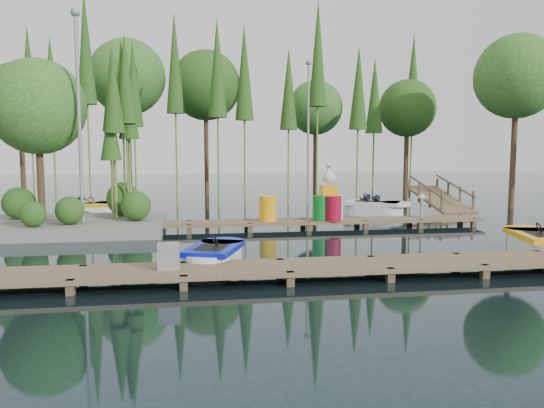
{
  "coord_description": "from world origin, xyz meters",
  "views": [
    {
      "loc": [
        -2.0,
        -15.55,
        2.81
      ],
      "look_at": [
        0.5,
        0.5,
        1.1
      ],
      "focal_mm": 35.0,
      "sensor_mm": 36.0,
      "label": 1
    }
  ],
  "objects": [
    {
      "name": "yellow_barrel",
      "position": [
        0.66,
        2.5,
        0.74
      ],
      "size": [
        0.58,
        0.58,
        0.88
      ],
      "primitive_type": "cylinder",
      "color": "#FFA60D",
      "rests_on": "far_dock"
    },
    {
      "name": "ground_plane",
      "position": [
        0.0,
        0.0,
        0.0
      ],
      "size": [
        90.0,
        90.0,
        0.0
      ],
      "primitive_type": "plane",
      "color": "#1B2D33"
    },
    {
      "name": "near_dock",
      "position": [
        0.0,
        -4.5,
        0.23
      ],
      "size": [
        18.0,
        1.5,
        0.5
      ],
      "color": "brown",
      "rests_on": "ground"
    },
    {
      "name": "lamp_island",
      "position": [
        -5.5,
        2.5,
        4.26
      ],
      "size": [
        0.3,
        0.3,
        7.25
      ],
      "color": "gray",
      "rests_on": "ground"
    },
    {
      "name": "ramp",
      "position": [
        9.0,
        6.5,
        0.59
      ],
      "size": [
        1.5,
        3.94,
        1.49
      ],
      "color": "brown",
      "rests_on": "ground"
    },
    {
      "name": "island",
      "position": [
        -6.3,
        3.29,
        3.18
      ],
      "size": [
        6.2,
        4.2,
        6.75
      ],
      "color": "slate",
      "rests_on": "ground"
    },
    {
      "name": "boat_yellow_far",
      "position": [
        -6.18,
        7.2,
        0.28
      ],
      "size": [
        2.85,
        1.96,
        1.31
      ],
      "rotation": [
        0.0,
        0.0,
        -0.02
      ],
      "color": "white",
      "rests_on": "ground"
    },
    {
      "name": "utility_cabinet",
      "position": [
        -2.46,
        -4.5,
        0.57
      ],
      "size": [
        0.44,
        0.38,
        0.54
      ],
      "primitive_type": "cube",
      "color": "gray",
      "rests_on": "near_dock"
    },
    {
      "name": "tree_screen",
      "position": [
        -2.04,
        10.6,
        6.12
      ],
      "size": [
        34.42,
        18.53,
        10.31
      ],
      "color": "#48311E",
      "rests_on": "ground"
    },
    {
      "name": "lamp_rear",
      "position": [
        4.0,
        11.0,
        4.26
      ],
      "size": [
        0.3,
        0.3,
        7.25
      ],
      "color": "gray",
      "rests_on": "ground"
    },
    {
      "name": "boat_white_far",
      "position": [
        5.65,
        5.65,
        0.3
      ],
      "size": [
        3.08,
        2.52,
        1.34
      ],
      "rotation": [
        0.0,
        0.0,
        0.17
      ],
      "color": "white",
      "rests_on": "ground"
    },
    {
      "name": "far_dock",
      "position": [
        1.0,
        2.5,
        0.23
      ],
      "size": [
        15.0,
        1.2,
        0.5
      ],
      "color": "brown",
      "rests_on": "ground"
    },
    {
      "name": "boat_blue",
      "position": [
        -1.45,
        -3.06,
        0.23
      ],
      "size": [
        1.82,
        2.62,
        0.81
      ],
      "rotation": [
        0.0,
        0.0,
        -0.34
      ],
      "color": "white",
      "rests_on": "ground"
    },
    {
      "name": "seagull_post",
      "position": [
        6.32,
        2.5,
        0.88
      ],
      "size": [
        0.54,
        0.29,
        0.86
      ],
      "color": "gray",
      "rests_on": "far_dock"
    },
    {
      "name": "drum_cluster",
      "position": [
        2.82,
        2.35,
        0.89
      ],
      "size": [
        1.16,
        1.07,
        2.01
      ],
      "color": "#0C7221",
      "rests_on": "far_dock"
    },
    {
      "name": "boat_yellow_near",
      "position": [
        7.17,
        -2.94,
        0.27
      ],
      "size": [
        1.81,
        2.96,
        0.93
      ],
      "rotation": [
        0.0,
        0.0,
        -0.13
      ],
      "color": "white",
      "rests_on": "ground"
    }
  ]
}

